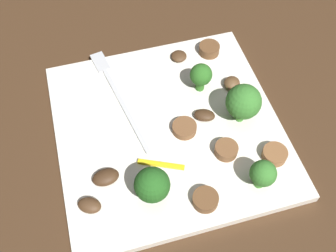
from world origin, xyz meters
TOP-DOWN VIEW (x-y plane):
  - ground_plane at (0.00, 0.00)m, footprint 1.40×1.40m
  - plate at (0.00, 0.00)m, footprint 0.27×0.27m
  - fork at (0.07, 0.05)m, footprint 0.18×0.04m
  - broccoli_floret_0 at (0.05, -0.06)m, footprint 0.03×0.03m
  - broccoli_floret_1 at (-0.10, -0.08)m, footprint 0.03×0.03m
  - broccoli_floret_2 at (-0.09, 0.04)m, footprint 0.04×0.04m
  - broccoli_floret_3 at (-0.01, -0.09)m, footprint 0.04×0.04m
  - sausage_slice_0 at (-0.05, -0.06)m, footprint 0.03×0.03m
  - sausage_slice_1 at (-0.11, -0.01)m, footprint 0.03×0.03m
  - sausage_slice_2 at (-0.08, -0.11)m, footprint 0.04×0.04m
  - sausage_slice_3 at (-0.01, -0.02)m, footprint 0.04×0.04m
  - sausage_slice_4 at (0.11, -0.09)m, footprint 0.04×0.04m
  - mushroom_0 at (0.00, -0.05)m, footprint 0.03×0.03m
  - mushroom_1 at (-0.05, 0.09)m, footprint 0.02×0.03m
  - mushroom_2 at (0.11, -0.05)m, footprint 0.03×0.03m
  - mushroom_3 at (0.04, -0.10)m, footprint 0.03×0.03m
  - mushroom_4 at (-0.08, 0.11)m, footprint 0.03×0.03m
  - pepper_strip_1 at (-0.05, 0.02)m, footprint 0.03×0.05m

SIDE VIEW (x-z plane):
  - ground_plane at x=0.00m, z-range 0.00..0.00m
  - plate at x=0.00m, z-range 0.00..0.01m
  - fork at x=0.07m, z-range 0.01..0.02m
  - pepper_strip_1 at x=-0.05m, z-range 0.01..0.02m
  - mushroom_2 at x=0.11m, z-range 0.01..0.02m
  - sausage_slice_3 at x=-0.01m, z-range 0.01..0.02m
  - mushroom_0 at x=0.00m, z-range 0.01..0.02m
  - sausage_slice_1 at x=-0.11m, z-range 0.01..0.02m
  - sausage_slice_2 at x=-0.08m, z-range 0.01..0.02m
  - mushroom_4 at x=-0.08m, z-range 0.01..0.02m
  - sausage_slice_0 at x=-0.05m, z-range 0.01..0.02m
  - mushroom_1 at x=-0.05m, z-range 0.01..0.02m
  - sausage_slice_4 at x=0.11m, z-range 0.01..0.03m
  - mushroom_3 at x=0.04m, z-range 0.01..0.03m
  - broccoli_floret_1 at x=-0.10m, z-range 0.02..0.06m
  - broccoli_floret_0 at x=0.05m, z-range 0.02..0.06m
  - broccoli_floret_2 at x=-0.09m, z-range 0.02..0.07m
  - broccoli_floret_3 at x=-0.01m, z-range 0.02..0.07m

